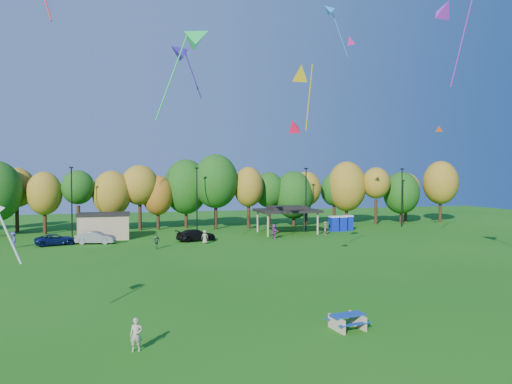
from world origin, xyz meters
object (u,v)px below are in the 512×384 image
object	(u,v)px
porta_potties	(341,223)
car_b	(96,238)
picnic_table	(347,320)
car_d	(196,235)
car_c	(56,240)
kite_flyer	(136,335)

from	to	relation	value
porta_potties	car_b	bearing A→B (deg)	-173.46
picnic_table	car_d	size ratio (longest dim) A/B	0.41
porta_potties	car_b	distance (m)	33.50
porta_potties	car_c	size ratio (longest dim) A/B	0.83
car_b	car_d	bearing A→B (deg)	-82.42
porta_potties	picnic_table	xyz separation A→B (m)	(-18.66, -38.65, -0.65)
car_c	car_d	bearing A→B (deg)	-109.00
porta_potties	picnic_table	world-z (taller)	porta_potties
porta_potties	car_d	distance (m)	22.12
porta_potties	car_b	xyz separation A→B (m)	(-33.28, -3.82, -0.37)
car_b	car_c	xyz separation A→B (m)	(-4.28, 0.14, -0.10)
car_d	car_c	bearing A→B (deg)	72.84
car_b	car_d	distance (m)	11.67
porta_potties	kite_flyer	world-z (taller)	porta_potties
picnic_table	car_c	xyz separation A→B (m)	(-18.90, 34.97, 0.17)
kite_flyer	picnic_table	bearing A→B (deg)	5.81
kite_flyer	car_c	world-z (taller)	kite_flyer
picnic_table	kite_flyer	size ratio (longest dim) A/B	1.31
porta_potties	car_b	size ratio (longest dim) A/B	0.85
kite_flyer	car_c	xyz separation A→B (m)	(-8.36, 35.13, -0.13)
car_c	car_b	bearing A→B (deg)	-107.66
porta_potties	car_c	bearing A→B (deg)	-174.41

